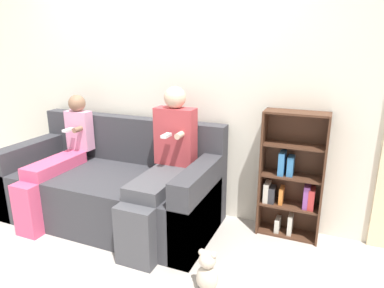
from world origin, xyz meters
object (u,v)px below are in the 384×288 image
object	(u,v)px
bookshelf	(291,179)
teddy_bear	(207,272)
couch	(112,188)
adult_seated	(162,166)
child_seated	(58,160)

from	to	relation	value
bookshelf	teddy_bear	size ratio (longest dim) A/B	3.55
couch	adult_seated	xyz separation A→B (m)	(0.59, -0.09, 0.35)
couch	adult_seated	world-z (taller)	adult_seated
child_seated	bookshelf	world-z (taller)	child_seated
teddy_bear	bookshelf	bearing A→B (deg)	67.89
couch	child_seated	bearing A→B (deg)	-164.66
couch	bookshelf	bearing A→B (deg)	13.29
teddy_bear	adult_seated	bearing A→B (deg)	139.50
adult_seated	teddy_bear	distance (m)	0.94
couch	teddy_bear	world-z (taller)	couch
adult_seated	teddy_bear	bearing A→B (deg)	-40.50
child_seated	couch	bearing A→B (deg)	15.34
couch	child_seated	distance (m)	0.59
adult_seated	teddy_bear	size ratio (longest dim) A/B	4.11
adult_seated	bookshelf	world-z (taller)	adult_seated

